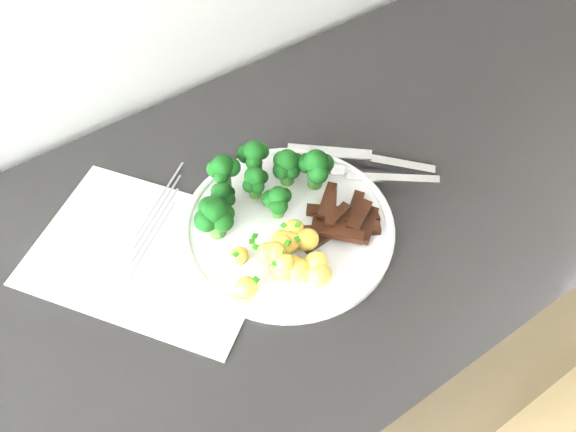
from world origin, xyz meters
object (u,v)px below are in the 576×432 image
recipe_paper (151,253)px  counter (306,349)px  potatoes (288,257)px  knife (380,161)px  beef_strips (340,222)px  broccoli (258,182)px  plate (288,227)px  fork (373,175)px

recipe_paper → counter: bearing=-14.7°
potatoes → counter: bearing=35.6°
recipe_paper → knife: bearing=-8.4°
recipe_paper → potatoes: potatoes is taller
knife → beef_strips: bearing=-153.2°
recipe_paper → potatoes: (0.13, -0.12, 0.02)m
broccoli → knife: bearing=-11.8°
recipe_paper → beef_strips: size_ratio=2.77×
plate → fork: fork is taller
beef_strips → knife: bearing=26.8°
beef_strips → fork: bearing=23.9°
fork → knife: size_ratio=0.92×
potatoes → fork: 0.18m
counter → knife: (0.12, 0.01, 0.44)m
fork → beef_strips: bearing=-156.1°
plate → knife: 0.17m
recipe_paper → fork: 0.31m
counter → plate: size_ratio=8.43×
potatoes → plate: bearing=55.3°
counter → broccoli: 0.48m
counter → plate: bearing=-166.5°
recipe_paper → plate: plate is taller
recipe_paper → beef_strips: bearing=-26.3°
potatoes → beef_strips: size_ratio=0.99×
beef_strips → fork: beef_strips is taller
plate → broccoli: broccoli is taller
knife → plate: bearing=-173.4°
counter → beef_strips: beef_strips is taller
broccoli → potatoes: broccoli is taller
beef_strips → knife: size_ratio=0.81×
potatoes → knife: bearing=18.5°
fork → knife: fork is taller
counter → fork: fork is taller
fork → knife: 0.04m
recipe_paper → broccoli: (0.15, -0.01, 0.05)m
recipe_paper → knife: 0.33m
recipe_paper → broccoli: 0.16m
recipe_paper → fork: fork is taller
plate → counter: bearing=13.5°
counter → beef_strips: size_ratio=17.92×
recipe_paper → beef_strips: 0.24m
counter → plate: plate is taller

